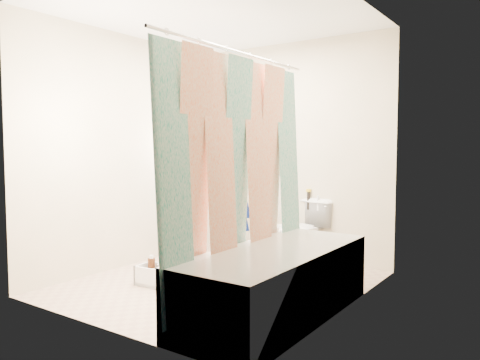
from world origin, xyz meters
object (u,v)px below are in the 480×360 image
Objects in this scene: toilet at (303,232)px; plumber at (230,180)px; bathtub at (276,281)px; cleaning_caddy at (155,276)px.

plumber is (-0.74, -0.30, 0.54)m from toilet.
toilet reaches higher than bathtub.
bathtub is 0.99× the size of plumber.
bathtub is 1.60m from toilet.
bathtub is at bearing -7.42° from cleaning_caddy.
plumber is 5.73× the size of cleaning_caddy.
plumber is at bearing 85.15° from cleaning_caddy.
toilet is at bearing 57.93° from cleaning_caddy.
cleaning_caddy is at bearing -8.52° from plumber.
toilet reaches higher than cleaning_caddy.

